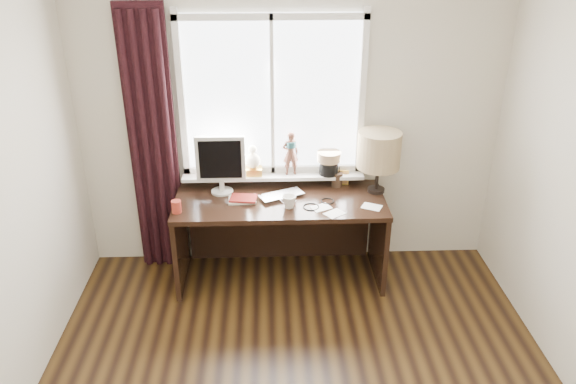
{
  "coord_description": "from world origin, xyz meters",
  "views": [
    {
      "loc": [
        -0.19,
        -2.41,
        2.79
      ],
      "look_at": [
        -0.05,
        1.25,
        1.0
      ],
      "focal_mm": 35.0,
      "sensor_mm": 36.0,
      "label": 1
    }
  ],
  "objects_px": {
    "red_cup": "(177,207)",
    "laptop": "(282,195)",
    "monitor": "(221,161)",
    "desk": "(280,220)",
    "mug": "(289,201)",
    "table_lamp": "(379,151)"
  },
  "relations": [
    {
      "from": "monitor",
      "to": "table_lamp",
      "type": "xyz_separation_m",
      "value": [
        1.28,
        -0.04,
        0.09
      ]
    },
    {
      "from": "laptop",
      "to": "desk",
      "type": "height_order",
      "value": "laptop"
    },
    {
      "from": "desk",
      "to": "red_cup",
      "type": "bearing_deg",
      "value": -160.09
    },
    {
      "from": "red_cup",
      "to": "laptop",
      "type": "bearing_deg",
      "value": 16.03
    },
    {
      "from": "red_cup",
      "to": "monitor",
      "type": "bearing_deg",
      "value": 46.47
    },
    {
      "from": "monitor",
      "to": "table_lamp",
      "type": "relative_size",
      "value": 0.94
    },
    {
      "from": "desk",
      "to": "monitor",
      "type": "xyz_separation_m",
      "value": [
        -0.48,
        0.05,
        0.52
      ]
    },
    {
      "from": "red_cup",
      "to": "desk",
      "type": "bearing_deg",
      "value": 19.91
    },
    {
      "from": "laptop",
      "to": "monitor",
      "type": "xyz_separation_m",
      "value": [
        -0.49,
        0.11,
        0.26
      ]
    },
    {
      "from": "mug",
      "to": "table_lamp",
      "type": "xyz_separation_m",
      "value": [
        0.73,
        0.26,
        0.31
      ]
    },
    {
      "from": "laptop",
      "to": "mug",
      "type": "xyz_separation_m",
      "value": [
        0.05,
        -0.19,
        0.04
      ]
    },
    {
      "from": "monitor",
      "to": "table_lamp",
      "type": "distance_m",
      "value": 1.28
    },
    {
      "from": "mug",
      "to": "desk",
      "type": "xyz_separation_m",
      "value": [
        -0.07,
        0.24,
        -0.3
      ]
    },
    {
      "from": "mug",
      "to": "red_cup",
      "type": "height_order",
      "value": "mug"
    },
    {
      "from": "mug",
      "to": "table_lamp",
      "type": "bearing_deg",
      "value": 19.5
    },
    {
      "from": "mug",
      "to": "table_lamp",
      "type": "distance_m",
      "value": 0.84
    },
    {
      "from": "red_cup",
      "to": "desk",
      "type": "xyz_separation_m",
      "value": [
        0.8,
        0.29,
        -0.29
      ]
    },
    {
      "from": "monitor",
      "to": "table_lamp",
      "type": "height_order",
      "value": "table_lamp"
    },
    {
      "from": "monitor",
      "to": "red_cup",
      "type": "bearing_deg",
      "value": -133.53
    },
    {
      "from": "desk",
      "to": "table_lamp",
      "type": "xyz_separation_m",
      "value": [
        0.8,
        0.02,
        0.61
      ]
    },
    {
      "from": "laptop",
      "to": "table_lamp",
      "type": "relative_size",
      "value": 0.7
    },
    {
      "from": "desk",
      "to": "monitor",
      "type": "distance_m",
      "value": 0.71
    }
  ]
}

